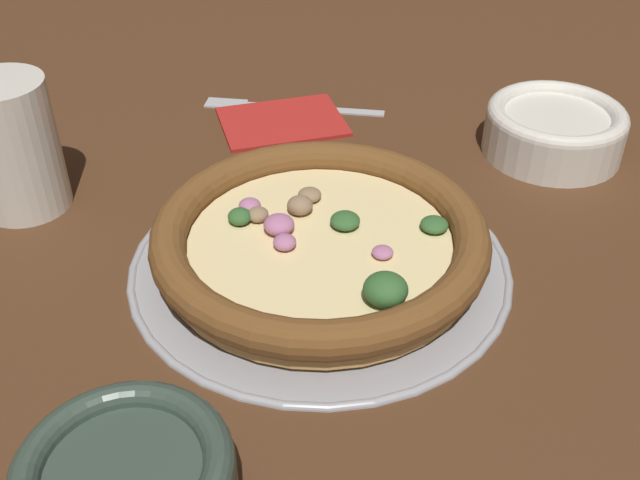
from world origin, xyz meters
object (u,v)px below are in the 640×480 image
pizza (320,239)px  fork (283,107)px  drinking_cup (13,146)px  napkin (282,120)px  pizza_tray (320,261)px  bowl_far (554,128)px

pizza → fork: pizza is taller
drinking_cup → napkin: size_ratio=0.84×
pizza → fork: bearing=-106.3°
pizza_tray → napkin: (-0.06, -0.23, 0.00)m
bowl_far → fork: size_ratio=0.77×
pizza_tray → drinking_cup: size_ratio=2.59×
pizza_tray → fork: pizza_tray is taller
pizza_tray → bowl_far: bowl_far is taller
drinking_cup → fork: drinking_cup is taller
bowl_far → drinking_cup: drinking_cup is taller
napkin → fork: (-0.01, -0.03, -0.00)m
bowl_far → fork: (0.20, -0.20, -0.02)m
pizza_tray → napkin: size_ratio=2.18×
drinking_cup → napkin: bearing=-170.1°
napkin → drinking_cup: bearing=9.9°
drinking_cup → pizza_tray: bearing=136.9°
pizza → bowl_far: 0.29m
pizza → fork: (-0.08, -0.27, -0.02)m
bowl_far → fork: bearing=-44.4°
pizza_tray → pizza: pizza is taller
pizza_tray → napkin: bearing=-105.2°
pizza_tray → napkin: 0.24m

